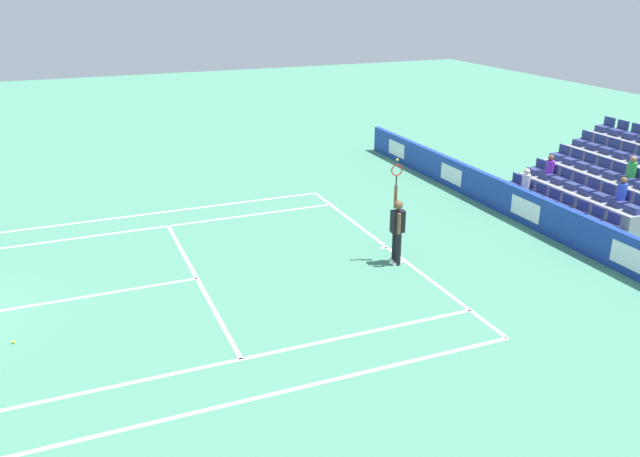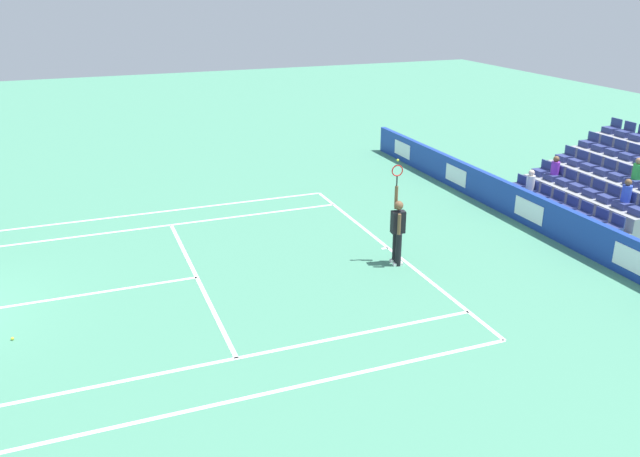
{
  "view_description": "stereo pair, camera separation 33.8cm",
  "coord_description": "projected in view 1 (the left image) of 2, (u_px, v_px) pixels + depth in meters",
  "views": [
    {
      "loc": [
        -15.2,
        -3.57,
        7.16
      ],
      "look_at": [
        -0.53,
        -9.6,
        1.1
      ],
      "focal_mm": 36.57,
      "sensor_mm": 36.0,
      "label": 1
    },
    {
      "loc": [
        -15.32,
        -3.88,
        7.16
      ],
      "look_at": [
        -0.53,
        -9.6,
        1.1
      ],
      "focal_mm": 36.57,
      "sensor_mm": 36.0,
      "label": 2
    }
  ],
  "objects": [
    {
      "name": "stadium_stand",
      "position": [
        617.0,
        187.0,
        21.36
      ],
      "size": [
        4.96,
        4.75,
        3.01
      ],
      "color": "gray",
      "rests_on": "ground"
    },
    {
      "name": "line_singles_sideline_right",
      "position": [
        219.0,
        364.0,
        12.97
      ],
      "size": [
        0.1,
        11.89,
        0.01
      ],
      "primitive_type": "cube",
      "color": "white",
      "rests_on": "ground"
    },
    {
      "name": "line_doubles_sideline_right",
      "position": [
        238.0,
        402.0,
        11.79
      ],
      "size": [
        0.1,
        11.89,
        0.01
      ],
      "primitive_type": "cube",
      "color": "white",
      "rests_on": "ground"
    },
    {
      "name": "line_doubles_sideline_left",
      "position": [
        147.0,
        214.0,
        21.27
      ],
      "size": [
        0.1,
        11.89,
        0.01
      ],
      "primitive_type": "cube",
      "color": "white",
      "rests_on": "ground"
    },
    {
      "name": "line_centre_service",
      "position": [
        64.0,
        300.0,
        15.55
      ],
      "size": [
        0.1,
        6.4,
        0.01
      ],
      "primitive_type": "cube",
      "color": "white",
      "rests_on": "ground"
    },
    {
      "name": "line_service",
      "position": [
        197.0,
        278.0,
        16.69
      ],
      "size": [
        8.23,
        0.1,
        0.01
      ],
      "primitive_type": "cube",
      "color": "white",
      "rests_on": "ground"
    },
    {
      "name": "tennis_player",
      "position": [
        397.0,
        229.0,
        17.26
      ],
      "size": [
        0.52,
        0.39,
        2.85
      ],
      "color": "black",
      "rests_on": "ground"
    },
    {
      "name": "sponsor_barrier",
      "position": [
        528.0,
        208.0,
        20.2
      ],
      "size": [
        20.7,
        0.22,
        1.06
      ],
      "color": "#193899",
      "rests_on": "ground"
    },
    {
      "name": "line_baseline",
      "position": [
        387.0,
        247.0,
        18.64
      ],
      "size": [
        10.97,
        0.1,
        0.01
      ],
      "primitive_type": "cube",
      "color": "white",
      "rests_on": "ground"
    },
    {
      "name": "line_centre_mark",
      "position": [
        384.0,
        248.0,
        18.6
      ],
      "size": [
        0.1,
        0.2,
        0.01
      ],
      "primitive_type": "cube",
      "color": "white",
      "rests_on": "ground"
    },
    {
      "name": "loose_tennis_ball",
      "position": [
        13.0,
        342.0,
        13.7
      ],
      "size": [
        0.07,
        0.07,
        0.07
      ],
      "primitive_type": "sphere",
      "color": "#D1E533",
      "rests_on": "ground"
    },
    {
      "name": "line_singles_sideline_left",
      "position": [
        153.0,
        228.0,
        20.08
      ],
      "size": [
        0.1,
        11.89,
        0.01
      ],
      "primitive_type": "cube",
      "color": "white",
      "rests_on": "ground"
    }
  ]
}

